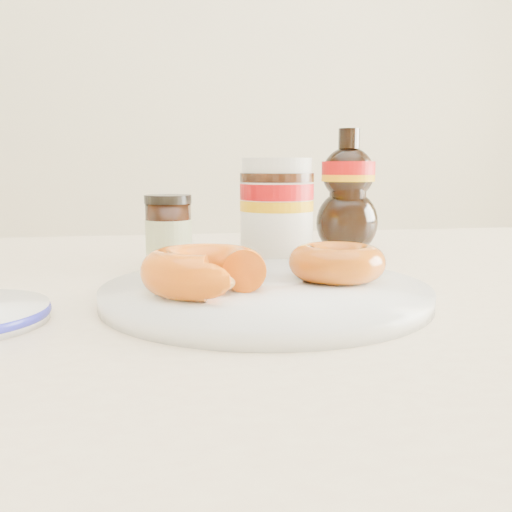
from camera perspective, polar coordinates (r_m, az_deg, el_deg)
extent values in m
cube|color=beige|center=(2.32, -6.34, 19.44)|extent=(3.50, 0.10, 2.60)
cube|color=beige|center=(0.66, 4.47, -3.85)|extent=(1.40, 0.90, 0.04)
cylinder|color=white|center=(0.54, 0.95, -3.69)|extent=(0.31, 0.31, 0.02)
torus|color=white|center=(0.54, 0.95, -3.58)|extent=(0.30, 0.30, 0.01)
torus|color=orange|center=(0.50, -5.23, -1.45)|extent=(0.13, 0.13, 0.04)
torus|color=#B0490B|center=(0.57, 8.08, -0.61)|extent=(0.11, 0.11, 0.03)
cylinder|color=white|center=(0.75, 2.07, 3.69)|extent=(0.10, 0.10, 0.11)
cylinder|color=#810407|center=(0.75, 2.09, 6.46)|extent=(0.10, 0.10, 0.02)
cylinder|color=#D89905|center=(0.75, 2.08, 5.08)|extent=(0.10, 0.10, 0.01)
cylinder|color=black|center=(0.75, 2.10, 7.85)|extent=(0.10, 0.10, 0.01)
cylinder|color=white|center=(0.75, 2.10, 8.89)|extent=(0.09, 0.09, 0.02)
cylinder|color=black|center=(0.70, -8.72, 1.97)|extent=(0.06, 0.06, 0.08)
cylinder|color=beige|center=(0.70, -8.72, 1.97)|extent=(0.06, 0.06, 0.04)
cylinder|color=black|center=(0.70, -8.81, 5.63)|extent=(0.06, 0.06, 0.01)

